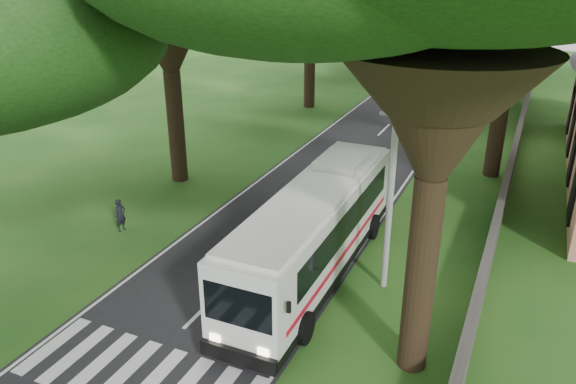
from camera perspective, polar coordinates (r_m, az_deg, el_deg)
ground at (r=19.78m, az=-11.39°, el=-14.32°), size 140.00×140.00×0.00m
road at (r=40.45m, az=9.33°, el=5.85°), size 8.00×120.00×0.04m
crosswalk at (r=18.60m, az=-15.08°, el=-17.57°), size 8.00×3.00×0.01m
property_wall at (r=38.13m, az=22.11°, el=4.27°), size 0.35×50.00×1.20m
pole_near at (r=20.41m, az=10.44°, el=0.59°), size 1.60×0.24×8.00m
pole_mid at (r=39.40m, az=17.98°, el=10.85°), size 1.60×0.24×8.00m
pole_far at (r=59.06m, az=20.67°, el=14.33°), size 1.60×0.24×8.00m
coach_bus at (r=21.89m, az=2.76°, el=-3.78°), size 3.00×12.43×3.66m
distant_car_a at (r=52.59m, az=11.83°, el=10.45°), size 2.32×3.98×1.27m
distant_car_b at (r=71.42m, az=15.27°, el=13.52°), size 1.59×4.46×1.46m
distant_car_c at (r=68.27m, az=17.90°, el=12.69°), size 2.15×4.30×1.20m
pedestrian at (r=26.86m, az=-16.66°, el=-2.27°), size 0.47×0.62×1.56m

